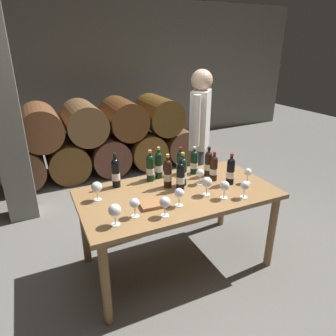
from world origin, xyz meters
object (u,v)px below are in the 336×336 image
(wine_glass_2, at_px, (179,193))
(wine_glass_5, at_px, (225,186))
(wine_bottle_2, at_px, (208,163))
(wine_bottle_6, at_px, (181,176))
(wine_bottle_4, at_px, (159,165))
(wine_glass_0, at_px, (165,203))
(wine_bottle_5, at_px, (214,168))
(wine_glass_3, at_px, (115,211))
(tasting_notebook, at_px, (153,204))
(wine_glass_7, at_px, (200,173))
(wine_bottle_7, at_px, (183,171))
(wine_bottle_9, at_px, (194,162))
(wine_glass_8, at_px, (135,204))
(wine_glass_1, at_px, (97,187))
(wine_bottle_3, at_px, (231,171))
(wine_bottle_8, at_px, (168,173))
(wine_glass_4, at_px, (248,173))
(wine_bottle_1, at_px, (116,173))
(wine_bottle_10, at_px, (180,162))
(dining_table, at_px, (178,201))
(wine_glass_9, at_px, (207,183))
(wine_glass_6, at_px, (245,186))
(sommelier_presenting, at_px, (200,131))
(wine_bottle_0, at_px, (150,168))

(wine_glass_2, distance_m, wine_glass_5, 0.40)
(wine_bottle_2, relative_size, wine_bottle_6, 0.98)
(wine_bottle_2, bearing_deg, wine_glass_5, -105.95)
(wine_bottle_4, relative_size, wine_glass_0, 1.95)
(wine_bottle_5, relative_size, wine_glass_3, 1.70)
(tasting_notebook, bearing_deg, wine_glass_7, 22.76)
(wine_glass_5, distance_m, wine_glass_7, 0.33)
(wine_bottle_5, distance_m, wine_bottle_7, 0.32)
(wine_bottle_4, xyz_separation_m, wine_glass_0, (-0.24, -0.67, -0.02))
(wine_bottle_9, relative_size, wine_glass_2, 1.81)
(wine_bottle_7, relative_size, wine_glass_8, 2.08)
(wine_bottle_6, height_order, wine_glass_1, wine_bottle_6)
(wine_bottle_3, bearing_deg, wine_bottle_8, 161.44)
(wine_glass_4, bearing_deg, wine_bottle_1, 158.64)
(wine_bottle_7, relative_size, wine_bottle_10, 1.12)
(wine_bottle_5, xyz_separation_m, wine_glass_4, (0.25, -0.19, -0.02))
(wine_bottle_3, xyz_separation_m, wine_bottle_6, (-0.47, 0.09, 0.00))
(wine_bottle_4, xyz_separation_m, wine_bottle_8, (-0.01, -0.23, 0.00))
(wine_glass_0, relative_size, wine_glass_4, 1.10)
(wine_bottle_1, bearing_deg, wine_glass_5, -38.51)
(dining_table, bearing_deg, wine_glass_3, -156.42)
(wine_glass_5, bearing_deg, wine_bottle_10, 98.89)
(wine_bottle_1, relative_size, wine_bottle_7, 1.02)
(wine_glass_8, bearing_deg, wine_glass_4, 6.09)
(dining_table, xyz_separation_m, wine_bottle_9, (0.33, 0.30, 0.21))
(wine_bottle_1, xyz_separation_m, wine_glass_9, (0.65, -0.48, -0.02))
(wine_glass_5, relative_size, wine_glass_6, 1.04)
(dining_table, xyz_separation_m, wine_bottle_4, (-0.03, 0.35, 0.22))
(wine_glass_9, relative_size, tasting_notebook, 0.74)
(wine_glass_1, bearing_deg, wine_bottle_3, -9.91)
(wine_bottle_1, relative_size, wine_bottle_6, 1.07)
(wine_bottle_7, xyz_separation_m, wine_glass_8, (-0.58, -0.34, -0.03))
(wine_glass_7, height_order, sommelier_presenting, sommelier_presenting)
(dining_table, distance_m, wine_glass_7, 0.33)
(dining_table, xyz_separation_m, wine_bottle_5, (0.42, 0.08, 0.21))
(wine_bottle_6, bearing_deg, wine_glass_2, -119.27)
(wine_bottle_9, bearing_deg, wine_glass_6, -78.97)
(wine_glass_2, bearing_deg, wine_bottle_0, 92.42)
(wine_bottle_5, bearing_deg, wine_bottle_1, 164.16)
(wine_glass_7, bearing_deg, wine_glass_4, -22.17)
(wine_bottle_3, bearing_deg, wine_bottle_7, 157.85)
(wine_bottle_9, bearing_deg, wine_bottle_6, -137.38)
(wine_glass_8, bearing_deg, wine_bottle_0, 57.78)
(wine_glass_1, xyz_separation_m, tasting_notebook, (0.38, -0.28, -0.10))
(wine_bottle_9, bearing_deg, wine_glass_3, -149.22)
(wine_bottle_8, bearing_deg, tasting_notebook, -133.69)
(wine_bottle_2, distance_m, sommelier_presenting, 0.62)
(wine_bottle_2, height_order, wine_bottle_6, wine_bottle_6)
(wine_glass_2, bearing_deg, wine_bottle_3, 15.36)
(wine_bottle_7, height_order, wine_glass_7, wine_bottle_7)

